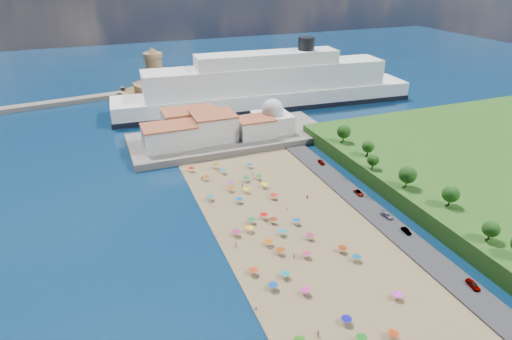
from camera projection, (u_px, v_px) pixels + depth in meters
name	position (u px, v px, depth m)	size (l,w,h in m)	color
ground	(273.00, 229.00, 131.61)	(700.00, 700.00, 0.00)	#071938
terrace	(230.00, 137.00, 195.24)	(90.00, 36.00, 3.00)	#59544C
jetty	(168.00, 120.00, 217.49)	(18.00, 70.00, 2.40)	#59544C
waterfront_buildings	(201.00, 128.00, 188.72)	(57.00, 29.00, 11.00)	silver
domed_building	(272.00, 118.00, 196.77)	(16.00, 16.00, 15.00)	silver
fortress	(157.00, 94.00, 240.16)	(40.00, 40.00, 32.40)	#99724C
cruise_ship	(267.00, 88.00, 236.68)	(169.51, 36.18, 36.79)	black
beach_parasols	(283.00, 242.00, 121.68)	(32.59, 114.00, 2.20)	gray
beachgoers	(259.00, 223.00, 132.37)	(36.65, 97.61, 1.86)	tan
parked_cars	(381.00, 211.00, 138.57)	(2.43, 81.83, 1.45)	gray
hillside_trees	(419.00, 181.00, 138.56)	(11.38, 104.67, 7.58)	#382314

